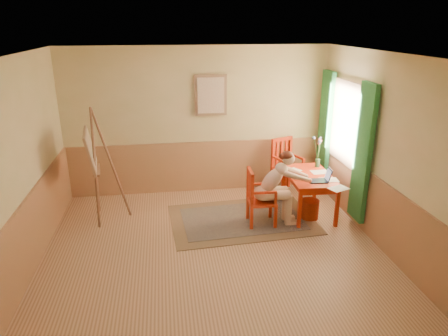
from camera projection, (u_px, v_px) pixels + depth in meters
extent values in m
cube|color=tan|center=(213.00, 247.00, 6.12)|extent=(5.00, 4.50, 0.02)
cube|color=white|center=(211.00, 53.00, 5.17)|extent=(5.00, 4.50, 0.02)
cube|color=tan|center=(198.00, 121.00, 7.75)|extent=(5.00, 0.02, 2.80)
cube|color=tan|center=(243.00, 239.00, 3.54)|extent=(5.00, 0.02, 2.80)
cube|color=tan|center=(21.00, 167.00, 5.29)|extent=(0.02, 4.50, 2.80)
cube|color=tan|center=(381.00, 150.00, 5.99)|extent=(0.02, 4.50, 2.80)
cube|color=tan|center=(199.00, 166.00, 8.02)|extent=(5.00, 0.04, 1.00)
cube|color=tan|center=(34.00, 229.00, 5.60)|extent=(0.04, 4.50, 1.00)
cube|color=tan|center=(372.00, 206.00, 6.29)|extent=(0.04, 4.50, 1.00)
cube|color=white|center=(347.00, 123.00, 6.96)|extent=(0.02, 1.00, 1.30)
cube|color=#936D4F|center=(346.00, 123.00, 6.96)|extent=(0.03, 1.12, 1.42)
cube|color=#378944|center=(363.00, 154.00, 6.33)|extent=(0.08, 0.45, 2.20)
cube|color=#378944|center=(325.00, 129.00, 7.78)|extent=(0.08, 0.45, 2.20)
cube|color=#936D4F|center=(211.00, 95.00, 7.57)|extent=(0.60, 0.04, 0.76)
cube|color=beige|center=(211.00, 95.00, 7.54)|extent=(0.50, 0.02, 0.66)
cube|color=#8C7251|center=(242.00, 219.00, 6.95)|extent=(2.49, 1.74, 0.01)
cube|color=black|center=(242.00, 219.00, 6.95)|extent=(2.07, 1.32, 0.01)
cube|color=red|center=(309.00, 176.00, 6.97)|extent=(0.77, 1.23, 0.04)
cube|color=red|center=(309.00, 180.00, 7.00)|extent=(0.66, 1.12, 0.10)
cube|color=red|center=(300.00, 210.00, 6.55)|extent=(0.06, 0.06, 0.68)
cube|color=red|center=(337.00, 208.00, 6.61)|extent=(0.06, 0.06, 0.68)
cube|color=red|center=(283.00, 184.00, 7.58)|extent=(0.06, 0.06, 0.68)
cube|color=red|center=(315.00, 183.00, 7.64)|extent=(0.06, 0.06, 0.68)
cube|color=red|center=(262.00, 201.00, 6.67)|extent=(0.46, 0.44, 0.04)
cube|color=red|center=(251.00, 219.00, 6.55)|extent=(0.05, 0.05, 0.39)
cube|color=red|center=(275.00, 218.00, 6.59)|extent=(0.05, 0.05, 0.39)
cube|color=red|center=(248.00, 209.00, 6.90)|extent=(0.05, 0.05, 0.39)
cube|color=red|center=(270.00, 208.00, 6.94)|extent=(0.05, 0.05, 0.39)
cube|color=red|center=(252.00, 190.00, 6.38)|extent=(0.05, 0.05, 0.53)
cube|color=red|center=(248.00, 181.00, 6.73)|extent=(0.05, 0.05, 0.53)
cube|color=red|center=(250.00, 172.00, 6.48)|extent=(0.06, 0.42, 0.06)
cube|color=red|center=(251.00, 189.00, 6.47)|extent=(0.03, 0.04, 0.43)
cube|color=red|center=(250.00, 187.00, 6.56)|extent=(0.03, 0.04, 0.43)
cube|color=red|center=(249.00, 184.00, 6.65)|extent=(0.03, 0.04, 0.43)
cube|color=red|center=(264.00, 193.00, 6.42)|extent=(0.40, 0.05, 0.03)
cube|color=red|center=(276.00, 198.00, 6.48)|extent=(0.04, 0.04, 0.21)
cube|color=red|center=(260.00, 184.00, 6.77)|extent=(0.40, 0.05, 0.03)
cube|color=red|center=(271.00, 189.00, 6.83)|extent=(0.04, 0.04, 0.21)
cube|color=red|center=(287.00, 170.00, 7.93)|extent=(0.61, 0.62, 0.05)
cube|color=red|center=(272.00, 180.00, 8.10)|extent=(0.07, 0.07, 0.43)
cube|color=red|center=(285.00, 188.00, 7.74)|extent=(0.07, 0.07, 0.43)
cube|color=red|center=(289.00, 177.00, 8.29)|extent=(0.07, 0.07, 0.43)
cube|color=red|center=(302.00, 184.00, 7.92)|extent=(0.07, 0.07, 0.43)
cube|color=red|center=(273.00, 153.00, 7.91)|extent=(0.07, 0.07, 0.59)
cube|color=red|center=(290.00, 150.00, 8.10)|extent=(0.07, 0.07, 0.59)
cube|color=red|center=(282.00, 139.00, 7.92)|extent=(0.46, 0.21, 0.06)
cube|color=red|center=(277.00, 153.00, 7.96)|extent=(0.06, 0.05, 0.48)
cube|color=red|center=(282.00, 153.00, 8.01)|extent=(0.06, 0.05, 0.48)
cube|color=red|center=(286.00, 152.00, 8.06)|extent=(0.06, 0.05, 0.48)
cube|color=red|center=(279.00, 159.00, 7.75)|extent=(0.19, 0.43, 0.04)
cube|color=red|center=(285.00, 169.00, 7.62)|extent=(0.05, 0.05, 0.23)
cube|color=red|center=(297.00, 156.00, 7.94)|extent=(0.19, 0.43, 0.04)
cube|color=red|center=(303.00, 165.00, 7.80)|extent=(0.05, 0.05, 0.23)
ellipsoid|color=beige|center=(262.00, 193.00, 6.62)|extent=(0.30, 0.36, 0.23)
cylinder|color=beige|center=(276.00, 196.00, 6.56)|extent=(0.45, 0.17, 0.16)
cylinder|color=beige|center=(274.00, 191.00, 6.73)|extent=(0.45, 0.17, 0.16)
cylinder|color=beige|center=(288.00, 210.00, 6.67)|extent=(0.12, 0.12, 0.51)
cylinder|color=beige|center=(285.00, 205.00, 6.84)|extent=(0.12, 0.12, 0.51)
cube|color=beige|center=(291.00, 223.00, 6.76)|extent=(0.21, 0.10, 0.07)
cube|color=beige|center=(288.00, 218.00, 6.93)|extent=(0.21, 0.10, 0.07)
ellipsoid|color=beige|center=(272.00, 180.00, 6.56)|extent=(0.49, 0.31, 0.53)
ellipsoid|color=beige|center=(282.00, 169.00, 6.51)|extent=(0.21, 0.31, 0.18)
sphere|color=beige|center=(288.00, 159.00, 6.46)|extent=(0.21, 0.21, 0.20)
ellipsoid|color=#521D11|center=(287.00, 155.00, 6.44)|extent=(0.19, 0.20, 0.14)
sphere|color=#521D11|center=(282.00, 156.00, 6.44)|extent=(0.11, 0.11, 0.11)
cylinder|color=beige|center=(290.00, 175.00, 6.40)|extent=(0.23, 0.12, 0.15)
cylinder|color=beige|center=(303.00, 179.00, 6.47)|extent=(0.30, 0.13, 0.17)
sphere|color=beige|center=(295.00, 177.00, 6.41)|extent=(0.09, 0.09, 0.09)
sphere|color=beige|center=(310.00, 181.00, 6.53)|extent=(0.08, 0.08, 0.07)
cylinder|color=beige|center=(285.00, 169.00, 6.67)|extent=(0.23, 0.10, 0.15)
cylinder|color=beige|center=(298.00, 173.00, 6.71)|extent=(0.30, 0.15, 0.17)
sphere|color=beige|center=(290.00, 170.00, 6.71)|extent=(0.09, 0.09, 0.09)
sphere|color=beige|center=(306.00, 176.00, 6.71)|extent=(0.08, 0.08, 0.07)
cube|color=#1E2338|center=(318.00, 181.00, 6.67)|extent=(0.32, 0.24, 0.02)
cube|color=#2D3342|center=(318.00, 181.00, 6.67)|extent=(0.28, 0.19, 0.00)
cube|color=#1E2338|center=(329.00, 174.00, 6.65)|extent=(0.08, 0.22, 0.20)
cube|color=#99BFF2|center=(328.00, 175.00, 6.65)|extent=(0.06, 0.18, 0.16)
cube|color=white|center=(339.00, 188.00, 6.38)|extent=(0.36, 0.31, 0.00)
cube|color=white|center=(320.00, 172.00, 7.08)|extent=(0.30, 0.22, 0.00)
cube|color=white|center=(292.00, 171.00, 7.14)|extent=(0.36, 0.33, 0.00)
cube|color=white|center=(329.00, 180.00, 6.73)|extent=(0.32, 0.24, 0.00)
cylinder|color=#3F724C|center=(317.00, 163.00, 7.33)|extent=(0.10, 0.10, 0.15)
cylinder|color=#3F7233|center=(316.00, 149.00, 7.28)|extent=(0.08, 0.11, 0.39)
sphere|color=#728CD8|center=(314.00, 138.00, 7.26)|extent=(0.07, 0.07, 0.06)
cylinder|color=#3F7233|center=(318.00, 150.00, 7.20)|extent=(0.05, 0.09, 0.41)
sphere|color=pink|center=(319.00, 140.00, 7.09)|extent=(0.05, 0.05, 0.04)
cylinder|color=#3F7233|center=(318.00, 152.00, 7.27)|extent=(0.02, 0.04, 0.30)
sphere|color=pink|center=(319.00, 143.00, 7.24)|extent=(0.05, 0.05, 0.05)
cylinder|color=#3F7233|center=(319.00, 151.00, 7.19)|extent=(0.05, 0.12, 0.38)
sphere|color=#728CD8|center=(320.00, 142.00, 7.07)|extent=(0.06, 0.06, 0.05)
cylinder|color=#3F7233|center=(319.00, 150.00, 7.29)|extent=(0.07, 0.09, 0.34)
sphere|color=pink|center=(321.00, 141.00, 7.28)|extent=(0.05, 0.05, 0.05)
cylinder|color=#3F7233|center=(319.00, 151.00, 7.27)|extent=(0.04, 0.05, 0.34)
sphere|color=pink|center=(320.00, 141.00, 7.24)|extent=(0.05, 0.05, 0.04)
cylinder|color=#3F7233|center=(319.00, 149.00, 7.29)|extent=(0.06, 0.10, 0.39)
sphere|color=#728CD8|center=(320.00, 138.00, 7.27)|extent=(0.05, 0.05, 0.05)
cylinder|color=#A72E10|center=(310.00, 209.00, 6.96)|extent=(0.32, 0.32, 0.33)
cylinder|color=brown|center=(95.00, 169.00, 6.52)|extent=(0.05, 0.36, 1.94)
cylinder|color=brown|center=(95.00, 163.00, 6.81)|extent=(0.14, 0.35, 1.94)
cylinder|color=brown|center=(112.00, 164.00, 6.73)|extent=(0.51, 0.10, 1.94)
cylinder|color=brown|center=(94.00, 170.00, 6.68)|extent=(0.10, 0.54, 0.03)
cube|color=brown|center=(98.00, 170.00, 6.70)|extent=(0.14, 0.59, 0.03)
cube|color=#936D4F|center=(90.00, 151.00, 6.56)|extent=(0.26, 0.87, 0.64)
cube|color=beige|center=(91.00, 150.00, 6.57)|extent=(0.21, 0.78, 0.56)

